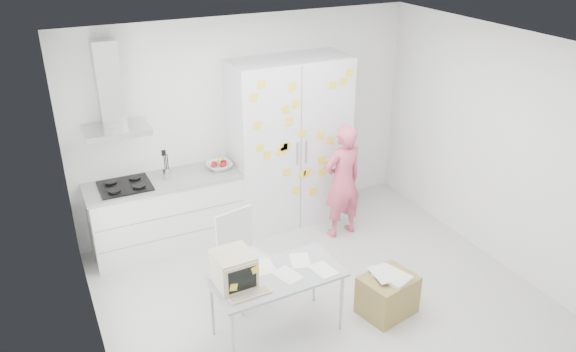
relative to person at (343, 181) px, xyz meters
name	(u,v)px	position (x,y,z in m)	size (l,w,h in m)	color
floor	(319,296)	(-0.88, -1.03, -0.76)	(4.50, 4.00, 0.02)	silver
walls	(291,158)	(-0.88, -0.31, 0.60)	(4.52, 4.01, 2.70)	white
ceiling	(326,48)	(-0.88, -1.03, 1.95)	(4.50, 4.00, 0.02)	white
counter_run	(167,212)	(-2.08, 0.67, -0.28)	(1.84, 0.63, 1.28)	white
range_hood	(111,97)	(-2.53, 0.80, 1.21)	(0.70, 0.48, 1.01)	silver
tall_cabinet	(290,143)	(-0.43, 0.64, 0.35)	(1.50, 0.68, 2.20)	silver
person	(343,181)	(0.00, 0.00, 0.00)	(0.54, 0.36, 1.49)	#CD5069
desk	(250,273)	(-1.79, -1.34, 0.01)	(1.28, 0.68, 1.00)	#9CA1A6
chair	(241,252)	(-1.63, -0.69, -0.18)	(0.54, 0.54, 1.01)	silver
cardboard_box	(388,294)	(-0.38, -1.58, -0.52)	(0.62, 0.54, 0.47)	olive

